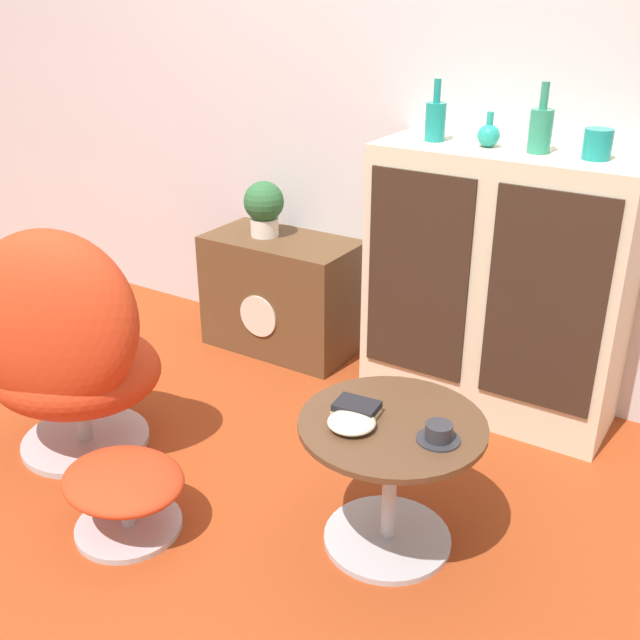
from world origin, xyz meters
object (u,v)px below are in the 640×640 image
sideboard (495,286)px  potted_plant (264,206)px  egg_chair (64,349)px  teacup (439,434)px  coffee_table (390,469)px  vase_inner_left (489,135)px  vase_inner_right (541,129)px  tv_console (282,294)px  vase_rightmost (598,144)px  bowl (352,422)px  ottoman (124,488)px  vase_leftmost (435,120)px  book_stack (357,409)px

sideboard → potted_plant: size_ratio=4.20×
egg_chair → teacup: (1.35, 0.16, 0.03)m
coffee_table → teacup: 0.24m
vase_inner_left → vase_inner_right: bearing=0.0°
tv_console → vase_rightmost: vase_rightmost is taller
vase_inner_left → vase_rightmost: size_ratio=1.23×
potted_plant → bowl: potted_plant is taller
bowl → vase_rightmost: bearing=72.3°
vase_inner_left → ottoman: bearing=-113.7°
ottoman → potted_plant: (-0.43, 1.34, 0.52)m
ottoman → vase_leftmost: size_ratio=1.80×
sideboard → vase_inner_right: size_ratio=4.38×
tv_console → teacup: (1.21, -0.97, 0.19)m
potted_plant → book_stack: potted_plant is taller
coffee_table → teacup: teacup is taller
potted_plant → ottoman: bearing=-72.4°
teacup → ottoman: bearing=-156.8°
teacup → vase_inner_right: bearing=95.9°
sideboard → ottoman: size_ratio=2.60×
vase_inner_left → potted_plant: vase_inner_left is taller
sideboard → vase_inner_right: (0.10, 0.00, 0.61)m
coffee_table → egg_chair: bearing=-171.4°
vase_rightmost → vase_leftmost: bearing=180.0°
tv_console → vase_leftmost: vase_leftmost is taller
sideboard → ottoman: 1.54m
vase_rightmost → bowl: bearing=-107.7°
vase_leftmost → vase_inner_left: (0.21, 0.00, -0.03)m
vase_inner_right → vase_rightmost: bearing=0.0°
potted_plant → bowl: size_ratio=1.79×
vase_inner_left → bowl: 1.22m
vase_leftmost → bowl: size_ratio=1.61×
ottoman → book_stack: 0.78m
ottoman → teacup: bearing=23.2°
tv_console → vase_inner_right: (1.11, -0.00, 0.86)m
sideboard → vase_rightmost: (0.30, 0.00, 0.57)m
book_stack → bowl: 0.07m
sideboard → bowl: size_ratio=7.52×
egg_chair → book_stack: size_ratio=6.50×
ottoman → vase_inner_right: bearing=60.0°
sideboard → vase_leftmost: vase_leftmost is taller
tv_console → ottoman: bearing=-75.9°
potted_plant → teacup: bearing=-36.7°
tv_console → vase_inner_right: bearing=-0.0°
ottoman → bowl: bowl is taller
tv_console → sideboard: bearing=-0.3°
sideboard → ottoman: sideboard is taller
egg_chair → potted_plant: (0.04, 1.13, 0.25)m
sideboard → book_stack: (-0.06, -0.97, -0.07)m
coffee_table → vase_leftmost: size_ratio=2.45×
ottoman → vase_inner_left: 1.74m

